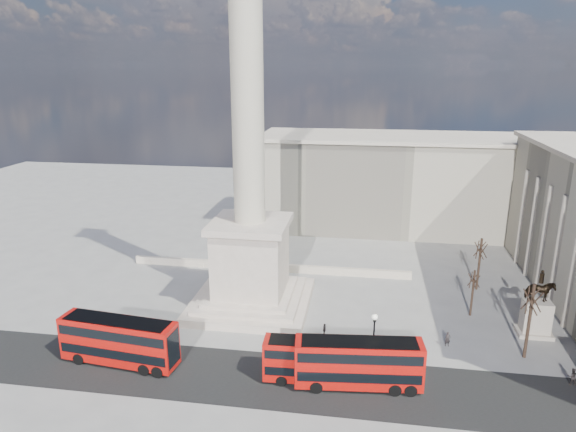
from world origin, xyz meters
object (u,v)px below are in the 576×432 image
(nelsons_column, at_px, (250,203))
(red_bus_c, at_px, (359,363))
(victorian_lamp, at_px, (374,340))
(equestrian_statue, at_px, (536,313))
(red_bus_a, at_px, (120,341))
(pedestrian_crossing, at_px, (324,330))
(pedestrian_walking, at_px, (448,339))
(pedestrian_standing, at_px, (572,376))
(red_bus_b, at_px, (321,361))

(nelsons_column, relative_size, red_bus_c, 4.28)
(victorian_lamp, distance_m, equestrian_statue, 20.36)
(red_bus_a, relative_size, pedestrian_crossing, 7.94)
(nelsons_column, relative_size, pedestrian_crossing, 33.16)
(pedestrian_walking, bearing_deg, nelsons_column, 154.60)
(victorian_lamp, xyz_separation_m, equestrian_statue, (17.49, 10.37, -1.13))
(nelsons_column, xyz_separation_m, pedestrian_standing, (32.73, -11.50, -12.10))
(red_bus_a, relative_size, equestrian_statue, 1.58)
(equestrian_statue, bearing_deg, red_bus_c, -146.23)
(red_bus_b, xyz_separation_m, pedestrian_standing, (22.93, 3.12, -1.38))
(red_bus_c, bearing_deg, pedestrian_walking, 37.82)
(pedestrian_walking, bearing_deg, pedestrian_standing, -36.10)
(nelsons_column, xyz_separation_m, red_bus_a, (-9.83, -14.62, -10.43))
(red_bus_a, xyz_separation_m, red_bus_c, (23.16, -0.25, -0.06))
(nelsons_column, relative_size, pedestrian_walking, 31.01)
(pedestrian_standing, bearing_deg, nelsons_column, -20.40)
(red_bus_a, bearing_deg, pedestrian_walking, 20.66)
(red_bus_c, bearing_deg, pedestrian_standing, 4.28)
(red_bus_a, height_order, victorian_lamp, victorian_lamp)
(victorian_lamp, xyz_separation_m, pedestrian_walking, (7.81, 6.40, -2.91))
(red_bus_a, bearing_deg, red_bus_c, 5.61)
(pedestrian_standing, bearing_deg, victorian_lamp, 2.83)
(red_bus_b, height_order, pedestrian_crossing, red_bus_b)
(red_bus_b, distance_m, red_bus_c, 3.55)
(nelsons_column, distance_m, pedestrian_standing, 36.74)
(red_bus_a, xyz_separation_m, victorian_lamp, (24.39, 1.89, 1.22))
(red_bus_c, height_order, pedestrian_crossing, red_bus_c)
(victorian_lamp, bearing_deg, pedestrian_walking, 39.34)
(red_bus_a, relative_size, red_bus_b, 1.14)
(victorian_lamp, bearing_deg, nelsons_column, 138.83)
(red_bus_b, xyz_separation_m, pedestrian_walking, (12.57, 8.29, -1.39))
(pedestrian_walking, distance_m, pedestrian_standing, 11.58)
(victorian_lamp, height_order, pedestrian_standing, victorian_lamp)
(equestrian_statue, bearing_deg, red_bus_a, -163.67)
(red_bus_b, height_order, pedestrian_standing, red_bus_b)
(victorian_lamp, relative_size, pedestrian_crossing, 4.20)
(victorian_lamp, distance_m, pedestrian_crossing, 8.75)
(red_bus_b, bearing_deg, red_bus_a, 177.50)
(nelsons_column, bearing_deg, red_bus_c, -48.12)
(pedestrian_crossing, bearing_deg, red_bus_c, -166.04)
(equestrian_statue, bearing_deg, nelsons_column, 175.80)
(nelsons_column, bearing_deg, equestrian_statue, -4.20)
(red_bus_c, bearing_deg, equestrian_statue, 28.20)
(red_bus_b, xyz_separation_m, pedestrian_crossing, (-0.33, 8.36, -1.45))
(victorian_lamp, distance_m, pedestrian_standing, 18.44)
(red_bus_b, bearing_deg, pedestrian_crossing, 89.74)
(red_bus_a, bearing_deg, victorian_lamp, 10.66)
(red_bus_a, relative_size, red_bus_c, 1.02)
(victorian_lamp, relative_size, equestrian_statue, 0.84)
(victorian_lamp, relative_size, pedestrian_walking, 3.92)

